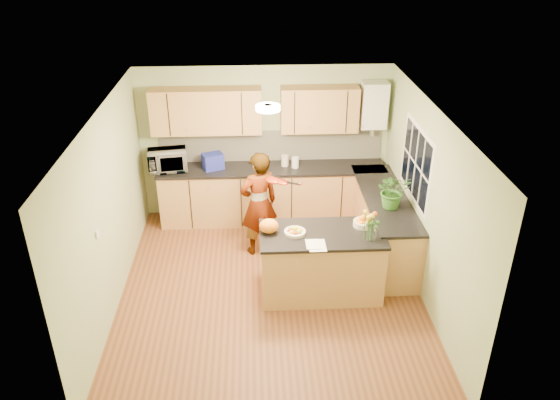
{
  "coord_description": "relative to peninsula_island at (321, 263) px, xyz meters",
  "views": [
    {
      "loc": [
        -0.18,
        -6.02,
        4.51
      ],
      "look_at": [
        0.16,
        0.5,
        1.1
      ],
      "focal_mm": 35.0,
      "sensor_mm": 36.0,
      "label": 1
    }
  ],
  "objects": [
    {
      "name": "floor",
      "position": [
        -0.67,
        0.08,
        -0.46
      ],
      "size": [
        4.5,
        4.5,
        0.0
      ],
      "primitive_type": "plane",
      "color": "brown",
      "rests_on": "ground"
    },
    {
      "name": "wall_left",
      "position": [
        -2.67,
        0.08,
        0.79
      ],
      "size": [
        0.02,
        4.5,
        2.5
      ],
      "primitive_type": "cube",
      "color": "#9BAB7A",
      "rests_on": "floor"
    },
    {
      "name": "boiler",
      "position": [
        1.03,
        2.17,
        1.44
      ],
      "size": [
        0.4,
        0.3,
        0.86
      ],
      "color": "white",
      "rests_on": "wall_back"
    },
    {
      "name": "fruit_dish",
      "position": [
        -0.35,
        -0.0,
        0.5
      ],
      "size": [
        0.27,
        0.27,
        0.1
      ],
      "color": "beige",
      "rests_on": "peninsula_island"
    },
    {
      "name": "potted_plant",
      "position": [
        1.03,
        0.6,
        0.73
      ],
      "size": [
        0.47,
        0.41,
        0.51
      ],
      "primitive_type": "imported",
      "rotation": [
        0.0,
        0.0,
        -0.02
      ],
      "color": "#356E24",
      "rests_on": "right_counter"
    },
    {
      "name": "window_right",
      "position": [
        1.33,
        0.68,
        1.09
      ],
      "size": [
        0.01,
        1.3,
        1.05
      ],
      "color": "white",
      "rests_on": "wall_right"
    },
    {
      "name": "blue_box",
      "position": [
        -1.5,
        2.03,
        0.6
      ],
      "size": [
        0.37,
        0.33,
        0.25
      ],
      "primitive_type": "cube",
      "rotation": [
        0.0,
        0.0,
        0.39
      ],
      "color": "navy",
      "rests_on": "back_counter"
    },
    {
      "name": "papers",
      "position": [
        -0.1,
        -0.3,
        0.46
      ],
      "size": [
        0.21,
        0.29,
        0.01
      ],
      "primitive_type": "cube",
      "color": "white",
      "rests_on": "peninsula_island"
    },
    {
      "name": "ceiling",
      "position": [
        -0.67,
        0.08,
        2.04
      ],
      "size": [
        4.0,
        4.5,
        0.02
      ],
      "primitive_type": "cube",
      "color": "silver",
      "rests_on": "wall_back"
    },
    {
      "name": "wall_back",
      "position": [
        -0.67,
        2.33,
        0.79
      ],
      "size": [
        4.0,
        0.02,
        2.5
      ],
      "primitive_type": "cube",
      "color": "#9BAB7A",
      "rests_on": "floor"
    },
    {
      "name": "jar_white",
      "position": [
        -0.19,
        2.0,
        0.57
      ],
      "size": [
        0.15,
        0.15,
        0.17
      ],
      "primitive_type": "cylinder",
      "rotation": [
        0.0,
        0.0,
        -0.36
      ],
      "color": "white",
      "rests_on": "back_counter"
    },
    {
      "name": "violin",
      "position": [
        -0.59,
        0.83,
        0.82
      ],
      "size": [
        0.62,
        0.54,
        0.16
      ],
      "primitive_type": null,
      "rotation": [
        0.17,
        0.0,
        -0.61
      ],
      "color": "#4A1604",
      "rests_on": "violinist"
    },
    {
      "name": "microwave",
      "position": [
        -2.21,
        2.02,
        0.64
      ],
      "size": [
        0.65,
        0.49,
        0.33
      ],
      "primitive_type": "imported",
      "rotation": [
        0.0,
        0.0,
        0.15
      ],
      "color": "white",
      "rests_on": "back_counter"
    },
    {
      "name": "orange_bag",
      "position": [
        -0.68,
        0.05,
        0.55
      ],
      "size": [
        0.26,
        0.22,
        0.19
      ],
      "primitive_type": "ellipsoid",
      "rotation": [
        0.0,
        0.0,
        0.05
      ],
      "color": "orange",
      "rests_on": "peninsula_island"
    },
    {
      "name": "splashback",
      "position": [
        -0.57,
        2.32,
        0.74
      ],
      "size": [
        3.6,
        0.02,
        0.52
      ],
      "primitive_type": "cube",
      "color": "beige",
      "rests_on": "back_counter"
    },
    {
      "name": "light_switch",
      "position": [
        -2.65,
        -0.52,
        0.84
      ],
      "size": [
        0.02,
        0.09,
        0.09
      ],
      "primitive_type": "cube",
      "color": "white",
      "rests_on": "wall_left"
    },
    {
      "name": "back_counter",
      "position": [
        -0.57,
        2.03,
        0.01
      ],
      "size": [
        3.64,
        0.62,
        0.94
      ],
      "color": "#A76D43",
      "rests_on": "floor"
    },
    {
      "name": "flower_vase",
      "position": [
        0.6,
        -0.18,
        0.76
      ],
      "size": [
        0.25,
        0.25,
        0.46
      ],
      "rotation": [
        0.0,
        0.0,
        -0.02
      ],
      "color": "silver",
      "rests_on": "peninsula_island"
    },
    {
      "name": "violinist",
      "position": [
        -0.79,
        1.05,
        0.34
      ],
      "size": [
        0.69,
        0.59,
        1.6
      ],
      "primitive_type": "imported",
      "rotation": [
        0.0,
        0.0,
        3.56
      ],
      "color": "tan",
      "rests_on": "floor"
    },
    {
      "name": "jar_cream",
      "position": [
        -0.35,
        2.08,
        0.57
      ],
      "size": [
        0.15,
        0.15,
        0.18
      ],
      "primitive_type": "cylinder",
      "rotation": [
        0.0,
        0.0,
        0.37
      ],
      "color": "beige",
      "rests_on": "back_counter"
    },
    {
      "name": "orange_bowl",
      "position": [
        0.55,
        0.15,
        0.52
      ],
      "size": [
        0.26,
        0.26,
        0.15
      ],
      "color": "beige",
      "rests_on": "peninsula_island"
    },
    {
      "name": "kettle",
      "position": [
        -0.8,
        2.03,
        0.59
      ],
      "size": [
        0.15,
        0.15,
        0.27
      ],
      "rotation": [
        0.0,
        0.0,
        0.43
      ],
      "color": "silver",
      "rests_on": "back_counter"
    },
    {
      "name": "right_counter",
      "position": [
        1.03,
        0.93,
        0.01
      ],
      "size": [
        0.62,
        2.24,
        0.94
      ],
      "color": "#A76D43",
      "rests_on": "floor"
    },
    {
      "name": "peninsula_island",
      "position": [
        0.0,
        0.0,
        0.0
      ],
      "size": [
        1.6,
        0.82,
        0.92
      ],
      "color": "#A76D43",
      "rests_on": "floor"
    },
    {
      "name": "ceiling_lamp",
      "position": [
        -0.67,
        0.38,
        2.0
      ],
      "size": [
        0.3,
        0.3,
        0.07
      ],
      "color": "#FFEABF",
      "rests_on": "ceiling"
    },
    {
      "name": "wall_front",
      "position": [
        -0.67,
        -2.17,
        0.79
      ],
      "size": [
        4.0,
        0.02,
        2.5
      ],
      "primitive_type": "cube",
      "color": "#9BAB7A",
      "rests_on": "floor"
    },
    {
      "name": "wall_right",
      "position": [
        1.33,
        0.08,
        0.79
      ],
      "size": [
        0.02,
        4.5,
        2.5
      ],
      "primitive_type": "cube",
      "color": "#9BAB7A",
      "rests_on": "floor"
    },
    {
      "name": "upper_cabinets",
      "position": [
        -0.84,
        2.16,
        1.39
      ],
      "size": [
        3.2,
        0.34,
        0.7
      ],
      "color": "#A76D43",
      "rests_on": "wall_back"
    }
  ]
}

